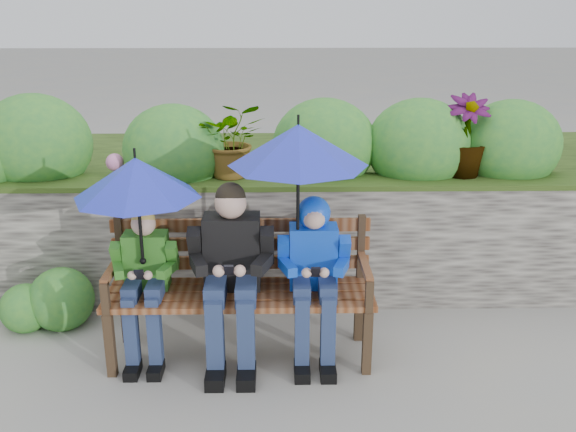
{
  "coord_description": "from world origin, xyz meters",
  "views": [
    {
      "loc": [
        -0.07,
        -4.08,
        2.36
      ],
      "look_at": [
        0.0,
        0.1,
        0.95
      ],
      "focal_mm": 40.0,
      "sensor_mm": 36.0,
      "label": 1
    }
  ],
  "objects_px": {
    "park_bench": "(240,280)",
    "umbrella_right": "(298,145)",
    "boy_left": "(145,276)",
    "boy_middle": "(231,267)",
    "boy_right": "(314,265)",
    "umbrella_left": "(136,178)"
  },
  "relations": [
    {
      "from": "boy_right",
      "to": "umbrella_right",
      "type": "xyz_separation_m",
      "value": [
        -0.11,
        0.03,
        0.81
      ]
    },
    {
      "from": "boy_middle",
      "to": "boy_right",
      "type": "bearing_deg",
      "value": 2.44
    },
    {
      "from": "boy_left",
      "to": "boy_right",
      "type": "distance_m",
      "value": 1.13
    },
    {
      "from": "park_bench",
      "to": "boy_right",
      "type": "height_order",
      "value": "boy_right"
    },
    {
      "from": "boy_left",
      "to": "boy_right",
      "type": "xyz_separation_m",
      "value": [
        1.13,
        0.01,
        0.07
      ]
    },
    {
      "from": "park_bench",
      "to": "boy_left",
      "type": "distance_m",
      "value": 0.64
    },
    {
      "from": "boy_left",
      "to": "boy_middle",
      "type": "height_order",
      "value": "boy_middle"
    },
    {
      "from": "boy_left",
      "to": "umbrella_left",
      "type": "height_order",
      "value": "umbrella_left"
    },
    {
      "from": "park_bench",
      "to": "umbrella_left",
      "type": "relative_size",
      "value": 2.21
    },
    {
      "from": "boy_left",
      "to": "boy_middle",
      "type": "xyz_separation_m",
      "value": [
        0.58,
        -0.02,
        0.07
      ]
    },
    {
      "from": "boy_left",
      "to": "umbrella_right",
      "type": "xyz_separation_m",
      "value": [
        1.02,
        0.03,
        0.88
      ]
    },
    {
      "from": "boy_middle",
      "to": "umbrella_left",
      "type": "height_order",
      "value": "umbrella_left"
    },
    {
      "from": "umbrella_left",
      "to": "boy_middle",
      "type": "bearing_deg",
      "value": 0.59
    },
    {
      "from": "umbrella_left",
      "to": "umbrella_right",
      "type": "xyz_separation_m",
      "value": [
        1.02,
        0.06,
        0.19
      ]
    },
    {
      "from": "boy_middle",
      "to": "boy_left",
      "type": "bearing_deg",
      "value": 178.24
    },
    {
      "from": "park_bench",
      "to": "boy_left",
      "type": "relative_size",
      "value": 1.7
    },
    {
      "from": "boy_middle",
      "to": "umbrella_left",
      "type": "relative_size",
      "value": 1.51
    },
    {
      "from": "umbrella_right",
      "to": "park_bench",
      "type": "bearing_deg",
      "value": 173.49
    },
    {
      "from": "umbrella_right",
      "to": "boy_right",
      "type": "bearing_deg",
      "value": -13.8
    },
    {
      "from": "boy_middle",
      "to": "umbrella_right",
      "type": "bearing_deg",
      "value": 6.47
    },
    {
      "from": "boy_right",
      "to": "umbrella_right",
      "type": "bearing_deg",
      "value": 166.2
    },
    {
      "from": "park_bench",
      "to": "umbrella_right",
      "type": "height_order",
      "value": "umbrella_right"
    }
  ]
}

